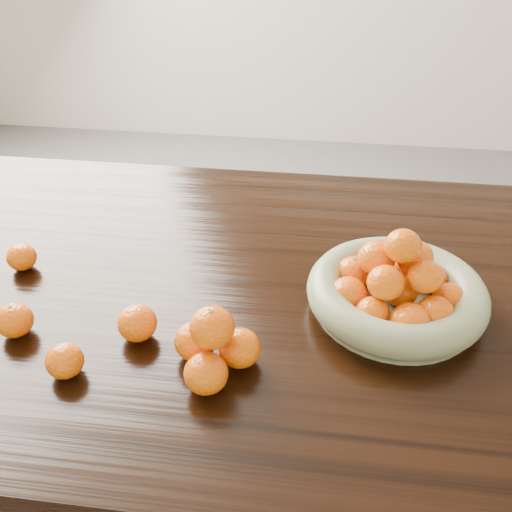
# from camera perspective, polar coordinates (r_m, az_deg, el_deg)

# --- Properties ---
(ground) EXTENTS (5.00, 5.00, 0.00)m
(ground) POSITION_cam_1_polar(r_m,az_deg,el_deg) (1.69, -0.36, -23.40)
(ground) COLOR #54514F
(ground) RESTS_ON ground
(dining_table) EXTENTS (2.00, 1.00, 0.75)m
(dining_table) POSITION_cam_1_polar(r_m,az_deg,el_deg) (1.19, -0.48, -6.17)
(dining_table) COLOR black
(dining_table) RESTS_ON ground
(fruit_bowl) EXTENTS (0.33, 0.33, 0.17)m
(fruit_bowl) POSITION_cam_1_polar(r_m,az_deg,el_deg) (1.07, 13.85, -3.38)
(fruit_bowl) COLOR gray
(fruit_bowl) RESTS_ON dining_table
(orange_pyramid) EXTENTS (0.15, 0.14, 0.12)m
(orange_pyramid) POSITION_cam_1_polar(r_m,az_deg,el_deg) (0.92, -4.29, -9.07)
(orange_pyramid) COLOR orange
(orange_pyramid) RESTS_ON dining_table
(loose_orange_0) EXTENTS (0.07, 0.07, 0.06)m
(loose_orange_0) POSITION_cam_1_polar(r_m,az_deg,el_deg) (1.08, -23.02, -5.93)
(loose_orange_0) COLOR orange
(loose_orange_0) RESTS_ON dining_table
(loose_orange_1) EXTENTS (0.06, 0.06, 0.06)m
(loose_orange_1) POSITION_cam_1_polar(r_m,az_deg,el_deg) (0.98, -18.58, -9.91)
(loose_orange_1) COLOR orange
(loose_orange_1) RESTS_ON dining_table
(loose_orange_2) EXTENTS (0.07, 0.07, 0.06)m
(loose_orange_2) POSITION_cam_1_polar(r_m,az_deg,el_deg) (1.01, -11.79, -6.60)
(loose_orange_2) COLOR orange
(loose_orange_2) RESTS_ON dining_table
(loose_orange_3) EXTENTS (0.06, 0.06, 0.06)m
(loose_orange_3) POSITION_cam_1_polar(r_m,az_deg,el_deg) (1.25, -22.39, -0.09)
(loose_orange_3) COLOR orange
(loose_orange_3) RESTS_ON dining_table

